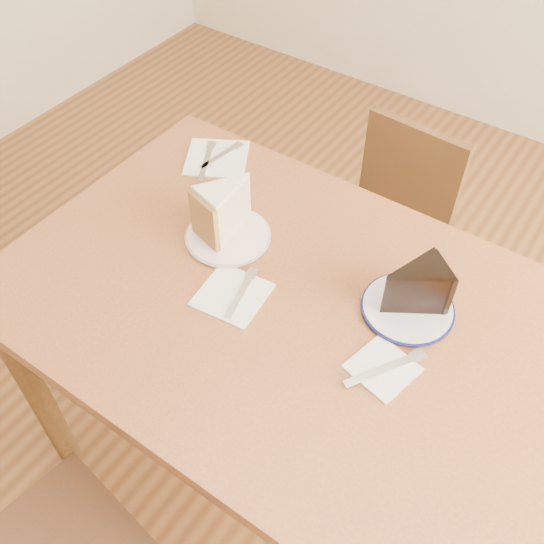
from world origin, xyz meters
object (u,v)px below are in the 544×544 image
Objects in this scene: carrot_cake at (229,208)px; chocolate_cake at (411,290)px; plate_cream at (228,236)px; plate_navy at (407,308)px; chair_far at (382,236)px; table at (287,331)px.

carrot_cake reaches higher than chocolate_cake.
plate_navy is (0.42, 0.04, 0.00)m from plate_cream.
chair_far is 0.68m from chocolate_cake.
chair_far is 0.65m from plate_navy.
plate_navy is at bearing 5.72° from plate_cream.
plate_cream is (-0.16, -0.53, 0.34)m from chair_far.
carrot_cake is 0.43m from chocolate_cake.
carrot_cake is at bearing 75.51° from chair_far.
plate_cream is 0.42m from plate_navy.
plate_navy is at bearing 29.69° from table.
plate_navy reaches higher than chair_far.
table is 6.52× the size of plate_cream.
plate_navy is 1.46× the size of carrot_cake.
plate_cream is at bearing -48.26° from carrot_cake.
carrot_cake is (-0.17, -0.51, 0.41)m from chair_far.
table is 10.16× the size of chocolate_cake.
carrot_cake reaches higher than chair_far.
plate_navy is 1.52× the size of chocolate_cake.
table is at bearing 68.27° from chocolate_cake.
chair_far is at bearing -23.90° from chocolate_cake.
plate_navy is at bearing 17.91° from carrot_cake.
chocolate_cake is at bearing 17.98° from carrot_cake.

